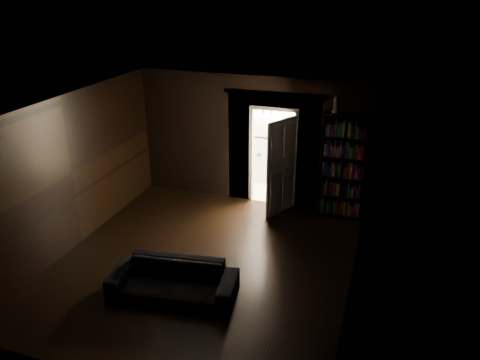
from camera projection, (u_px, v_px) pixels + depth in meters
The scene contains 9 objects.
ground at pixel (204, 264), 8.19m from camera, with size 5.50×5.50×0.00m, color black.
room_walls at pixel (223, 154), 8.46m from camera, with size 5.02×5.61×2.84m.
kitchen_alcove at pixel (285, 136), 10.94m from camera, with size 2.20×1.80×2.60m.
sofa at pixel (173, 276), 7.20m from camera, with size 1.96×0.85×0.76m, color black.
bookshelf at pixel (343, 167), 9.43m from camera, with size 0.90×0.32×2.20m, color black.
refrigerator at pixel (270, 146), 11.42m from camera, with size 0.74×0.68×1.65m, color white.
door at pixel (281, 168), 9.61m from camera, with size 0.85×0.05×2.05m, color silver.
figurine at pixel (335, 104), 9.02m from camera, with size 0.11×0.11×0.32m, color silver.
bottles at pixel (272, 110), 10.95m from camera, with size 0.61×0.08×0.25m, color black.
Camera 1 is at (2.79, -6.39, 4.59)m, focal length 35.00 mm.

